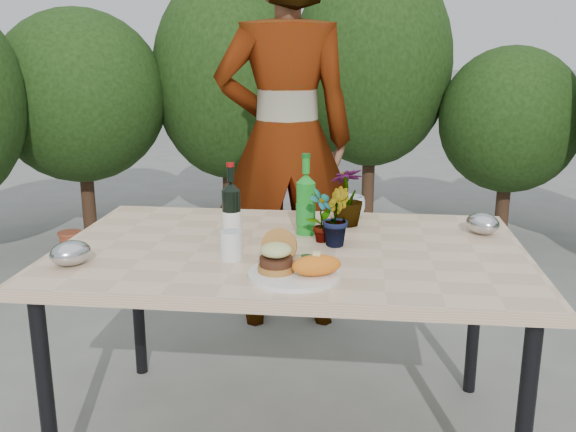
# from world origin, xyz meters

# --- Properties ---
(patio_table) EXTENTS (1.60, 1.00, 0.75)m
(patio_table) POSITION_xyz_m (0.00, 0.00, 0.69)
(patio_table) COLOR beige
(patio_table) RESTS_ON ground
(shrub_hedge) EXTENTS (6.88, 5.03, 2.10)m
(shrub_hedge) POSITION_xyz_m (0.28, 1.50, 1.10)
(shrub_hedge) COLOR #382316
(shrub_hedge) RESTS_ON ground
(dinner_plate) EXTENTS (0.28, 0.28, 0.01)m
(dinner_plate) POSITION_xyz_m (0.04, -0.30, 0.76)
(dinner_plate) COLOR white
(dinner_plate) RESTS_ON patio_table
(burger_stack) EXTENTS (0.11, 0.16, 0.11)m
(burger_stack) POSITION_xyz_m (-0.01, -0.28, 0.81)
(burger_stack) COLOR #B7722D
(burger_stack) RESTS_ON dinner_plate
(sweet_potato) EXTENTS (0.17, 0.12, 0.06)m
(sweet_potato) POSITION_xyz_m (0.11, -0.32, 0.80)
(sweet_potato) COLOR orange
(sweet_potato) RESTS_ON dinner_plate
(grilled_veg) EXTENTS (0.08, 0.05, 0.03)m
(grilled_veg) POSITION_xyz_m (0.06, -0.21, 0.78)
(grilled_veg) COLOR olive
(grilled_veg) RESTS_ON dinner_plate
(wine_bottle) EXTENTS (0.07, 0.07, 0.28)m
(wine_bottle) POSITION_xyz_m (-0.21, 0.04, 0.85)
(wine_bottle) COLOR black
(wine_bottle) RESTS_ON patio_table
(sparkling_water) EXTENTS (0.07, 0.07, 0.30)m
(sparkling_water) POSITION_xyz_m (0.04, 0.16, 0.86)
(sparkling_water) COLOR #188922
(sparkling_water) RESTS_ON patio_table
(plastic_cup) EXTENTS (0.07, 0.07, 0.09)m
(plastic_cup) POSITION_xyz_m (-0.18, -0.16, 0.80)
(plastic_cup) COLOR silver
(plastic_cup) RESTS_ON patio_table
(seedling_left) EXTENTS (0.11, 0.12, 0.19)m
(seedling_left) POSITION_xyz_m (0.10, 0.06, 0.85)
(seedling_left) COLOR #22531C
(seedling_left) RESTS_ON patio_table
(seedling_mid) EXTENTS (0.10, 0.12, 0.20)m
(seedling_mid) POSITION_xyz_m (0.15, 0.04, 0.85)
(seedling_mid) COLOR #255D1F
(seedling_mid) RESTS_ON patio_table
(seedling_right) EXTENTS (0.17, 0.17, 0.22)m
(seedling_right) POSITION_xyz_m (0.19, 0.30, 0.86)
(seedling_right) COLOR #1F551D
(seedling_right) RESTS_ON patio_table
(blue_bowl) EXTENTS (0.13, 0.13, 0.09)m
(blue_bowl) POSITION_xyz_m (0.20, 0.40, 0.80)
(blue_bowl) COLOR silver
(blue_bowl) RESTS_ON patio_table
(foil_packet_left) EXTENTS (0.17, 0.17, 0.08)m
(foil_packet_left) POSITION_xyz_m (-0.67, -0.27, 0.79)
(foil_packet_left) COLOR #B0B2B7
(foil_packet_left) RESTS_ON patio_table
(foil_packet_right) EXTENTS (0.16, 0.17, 0.08)m
(foil_packet_right) POSITION_xyz_m (0.69, 0.23, 0.79)
(foil_packet_right) COLOR #B1B3B8
(foil_packet_right) RESTS_ON patio_table
(person) EXTENTS (0.78, 0.60, 1.93)m
(person) POSITION_xyz_m (-0.14, 1.07, 0.96)
(person) COLOR #A46C52
(person) RESTS_ON ground
(terracotta_pot) EXTENTS (0.17, 0.17, 0.14)m
(terracotta_pot) POSITION_xyz_m (-1.82, 2.08, 0.07)
(terracotta_pot) COLOR #A34529
(terracotta_pot) RESTS_ON ground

